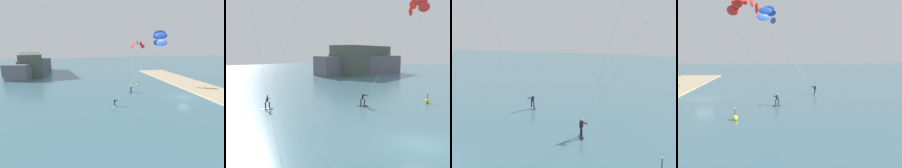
% 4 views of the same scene
% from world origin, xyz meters
% --- Properties ---
extents(ground_plane, '(240.00, 240.00, 0.00)m').
position_xyz_m(ground_plane, '(0.00, 0.00, 0.00)').
color(ground_plane, '#426B7A').
extents(sand_strip, '(80.00, 11.19, 0.16)m').
position_xyz_m(sand_strip, '(0.00, -9.98, 0.08)').
color(sand_strip, tan).
rests_on(sand_strip, ground).
extents(kitesurfer_nearshore, '(7.79, 6.27, 13.20)m').
position_xyz_m(kitesurfer_nearshore, '(12.13, 7.69, 11.52)').
color(kitesurfer_nearshore, '#333338').
rests_on(kitesurfer_nearshore, ground).
extents(kitesurfer_mid_water, '(6.83, 9.95, 14.83)m').
position_xyz_m(kitesurfer_mid_water, '(-4.93, 10.20, 13.01)').
color(kitesurfer_mid_water, white).
rests_on(kitesurfer_mid_water, ground).
extents(marker_buoy, '(0.56, 0.56, 1.38)m').
position_xyz_m(marker_buoy, '(13.97, 6.44, 0.30)').
color(marker_buoy, yellow).
rests_on(marker_buoy, ground).
extents(beach_flag, '(0.56, 0.05, 2.20)m').
position_xyz_m(beach_flag, '(8.67, -8.97, 1.70)').
color(beach_flag, gray).
rests_on(beach_flag, sand_strip).
extents(distant_headland, '(30.90, 16.27, 8.45)m').
position_xyz_m(distant_headland, '(42.33, 43.10, 3.16)').
color(distant_headland, '#565B60').
rests_on(distant_headland, ground).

